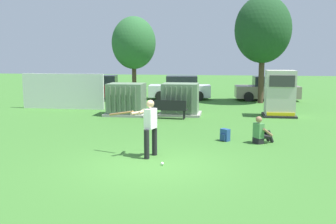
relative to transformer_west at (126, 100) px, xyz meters
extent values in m
plane|color=#3D752D|center=(3.04, -8.82, -0.79)|extent=(96.00, 96.00, 0.00)
cube|color=white|center=(-4.14, 1.68, 0.21)|extent=(4.80, 0.12, 2.00)
cube|color=#9E9B93|center=(0.00, 0.01, -0.73)|extent=(2.10, 1.70, 0.12)
cube|color=slate|center=(0.00, 0.01, 0.08)|extent=(1.80, 1.40, 1.50)
cube|color=#5B7056|center=(-0.64, -0.75, 0.08)|extent=(0.06, 0.12, 1.27)
cube|color=#5B7056|center=(-0.38, -0.75, 0.08)|extent=(0.06, 0.12, 1.27)
cube|color=#5B7056|center=(-0.13, -0.75, 0.08)|extent=(0.06, 0.12, 1.27)
cube|color=#5B7056|center=(0.13, -0.75, 0.08)|extent=(0.06, 0.12, 1.27)
cube|color=#5B7056|center=(0.38, -0.75, 0.08)|extent=(0.06, 0.12, 1.27)
cube|color=#5B7056|center=(0.64, -0.75, 0.08)|extent=(0.06, 0.12, 1.27)
cube|color=#9E9B93|center=(2.73, 0.40, -0.73)|extent=(2.10, 1.70, 0.12)
cube|color=slate|center=(2.73, 0.40, 0.08)|extent=(1.80, 1.40, 1.50)
cube|color=#5B7056|center=(2.09, -0.36, 0.08)|extent=(0.06, 0.12, 1.27)
cube|color=#5B7056|center=(2.35, -0.36, 0.08)|extent=(0.06, 0.12, 1.27)
cube|color=#5B7056|center=(2.60, -0.36, 0.08)|extent=(0.06, 0.12, 1.27)
cube|color=#5B7056|center=(2.86, -0.36, 0.08)|extent=(0.06, 0.12, 1.27)
cube|color=#5B7056|center=(3.11, -0.36, 0.08)|extent=(0.06, 0.12, 1.27)
cube|color=#5B7056|center=(3.37, -0.36, 0.08)|extent=(0.06, 0.12, 1.27)
cube|color=#262626|center=(7.68, 0.68, -0.74)|extent=(1.60, 1.40, 0.10)
cube|color=beige|center=(7.68, 0.68, 0.41)|extent=(1.40, 1.20, 2.20)
cube|color=#383838|center=(7.68, 0.06, 1.02)|extent=(1.19, 0.04, 0.55)
cube|color=yellow|center=(7.68, 0.06, -0.59)|extent=(1.33, 0.04, 0.16)
cube|color=black|center=(2.30, -0.82, -0.34)|extent=(1.83, 0.56, 0.05)
cube|color=black|center=(2.28, -1.00, -0.09)|extent=(1.80, 0.20, 0.44)
cylinder|color=black|center=(1.55, -0.61, -0.58)|extent=(0.06, 0.06, 0.42)
cylinder|color=black|center=(3.07, -0.75, -0.58)|extent=(0.06, 0.06, 0.42)
cylinder|color=black|center=(1.53, -0.89, -0.58)|extent=(0.06, 0.06, 0.42)
cylinder|color=black|center=(3.05, -1.03, -0.58)|extent=(0.06, 0.06, 0.42)
cylinder|color=black|center=(2.72, -8.13, -0.35)|extent=(0.16, 0.16, 0.88)
cylinder|color=black|center=(2.87, -7.68, -0.35)|extent=(0.16, 0.16, 0.88)
cube|color=white|center=(2.79, -7.91, 0.39)|extent=(0.36, 0.46, 0.60)
sphere|color=tan|center=(2.79, -7.91, 0.84)|extent=(0.23, 0.23, 0.23)
cylinder|color=tan|center=(2.41, -7.87, 0.55)|extent=(0.40, 0.48, 0.09)
cylinder|color=tan|center=(2.47, -7.70, 0.55)|extent=(0.10, 0.54, 0.09)
cylinder|color=#A5723F|center=(1.79, -7.57, 0.48)|extent=(0.82, 0.33, 0.21)
sphere|color=#A5723F|center=(2.20, -7.70, 0.55)|extent=(0.08, 0.08, 0.08)
sphere|color=white|center=(3.28, -8.74, -0.74)|extent=(0.09, 0.09, 0.09)
cube|color=black|center=(6.17, -5.59, -0.69)|extent=(0.39, 0.42, 0.20)
cube|color=#4C8C4C|center=(6.17, -5.59, -0.33)|extent=(0.39, 0.42, 0.52)
sphere|color=#9E7051|center=(6.17, -5.59, 0.06)|extent=(0.22, 0.22, 0.22)
cylinder|color=black|center=(6.29, -5.38, -0.57)|extent=(0.44, 0.36, 0.13)
cylinder|color=black|center=(6.48, -5.25, -0.56)|extent=(0.31, 0.26, 0.46)
cylinder|color=black|center=(6.41, -5.54, -0.57)|extent=(0.44, 0.36, 0.13)
cylinder|color=black|center=(6.59, -5.42, -0.56)|extent=(0.31, 0.26, 0.46)
cylinder|color=#9E7051|center=(6.22, -5.27, -0.37)|extent=(0.39, 0.30, 0.32)
cylinder|color=#9E7051|center=(6.48, -5.65, -0.37)|extent=(0.39, 0.30, 0.32)
cube|color=#264C8C|center=(5.02, -5.35, -0.57)|extent=(0.37, 0.36, 0.44)
cube|color=navy|center=(4.94, -5.45, -0.63)|extent=(0.21, 0.19, 0.22)
cylinder|color=#4C3828|center=(-1.08, 6.31, 0.39)|extent=(0.29, 0.29, 2.36)
ellipsoid|color=#2D6633|center=(-1.08, 6.31, 3.04)|extent=(2.91, 2.91, 3.46)
cylinder|color=#4C3828|center=(7.23, 6.08, 0.63)|extent=(0.35, 0.35, 2.85)
ellipsoid|color=#1E4723|center=(7.23, 6.08, 3.83)|extent=(3.50, 3.50, 4.16)
cube|color=maroon|center=(-3.76, 7.01, -0.21)|extent=(4.40, 2.28, 0.80)
cube|color=#262B33|center=(-3.61, 7.04, 0.51)|extent=(2.30, 1.84, 0.64)
cylinder|color=black|center=(-4.93, 5.99, -0.47)|extent=(0.66, 0.31, 0.64)
cylinder|color=black|center=(-5.17, 7.67, -0.47)|extent=(0.66, 0.31, 0.64)
cylinder|color=black|center=(-2.35, 6.36, -0.47)|extent=(0.66, 0.31, 0.64)
cylinder|color=black|center=(-2.60, 8.04, -0.47)|extent=(0.66, 0.31, 0.64)
cube|color=silver|center=(1.87, 7.40, -0.21)|extent=(4.34, 2.10, 0.80)
cube|color=#262B33|center=(2.02, 7.42, 0.51)|extent=(2.24, 1.76, 0.64)
cylinder|color=black|center=(0.65, 6.43, -0.47)|extent=(0.66, 0.28, 0.64)
cylinder|color=black|center=(0.49, 8.12, -0.47)|extent=(0.66, 0.28, 0.64)
cylinder|color=black|center=(3.24, 6.68, -0.47)|extent=(0.66, 0.28, 0.64)
cylinder|color=black|center=(3.08, 8.37, -0.47)|extent=(0.66, 0.28, 0.64)
cube|color=gray|center=(7.77, 7.60, -0.21)|extent=(4.29, 1.95, 0.80)
cube|color=#262B33|center=(7.92, 7.61, 0.51)|extent=(2.19, 1.68, 0.64)
cylinder|color=black|center=(6.52, 6.68, -0.47)|extent=(0.65, 0.26, 0.64)
cylinder|color=black|center=(6.42, 8.38, -0.47)|extent=(0.65, 0.26, 0.64)
cylinder|color=black|center=(9.12, 6.83, -0.47)|extent=(0.65, 0.26, 0.64)
cylinder|color=black|center=(9.01, 8.53, -0.47)|extent=(0.65, 0.26, 0.64)
camera|label=1|loc=(4.99, -19.15, 2.30)|focal=41.50mm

